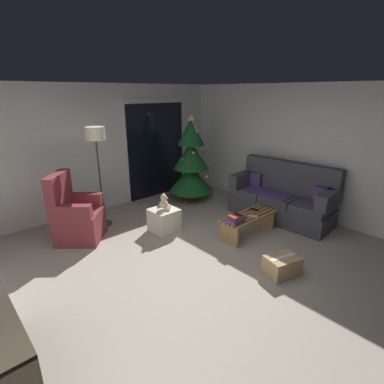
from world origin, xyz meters
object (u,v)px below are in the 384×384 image
Objects in this scene: coffee_table at (249,221)px; teddy_bear_cream at (164,203)px; remote_black at (254,210)px; cell_phone at (238,214)px; armchair at (76,217)px; couch at (282,198)px; remote_white at (253,216)px; christmas_tree at (191,164)px; cardboard_box_taped_mid_floor at (282,265)px; book_stack at (236,219)px; ottoman at (164,220)px; floor_lamp at (96,143)px.

teddy_bear_cream is at bearing 131.96° from coffee_table.
cell_phone is (-0.62, -0.13, 0.13)m from remote_black.
teddy_bear_cream is (-0.97, 1.08, 0.28)m from coffee_table.
armchair is (-2.22, 1.82, 0.16)m from coffee_table.
couch is 12.71× the size of remote_white.
armchair is at bearing 136.28° from cell_phone.
christmas_tree is at bearing 77.42° from coffee_table.
book_stack is at bearing 78.40° from cardboard_box_taped_mid_floor.
coffee_table reaches higher than cardboard_box_taped_mid_floor.
coffee_table is at bearing -48.04° from ottoman.
couch is 13.77× the size of cell_phone.
ottoman reaches higher than remote_white.
armchair is at bearing 140.69° from coffee_table.
couch is 1.44m from cell_phone.
floor_lamp is at bearing 22.47° from armchair.
couch is 3.74m from armchair.
couch reaches higher than remote_white.
christmas_tree reaches higher than armchair.
christmas_tree reaches higher than remote_black.
cell_phone is 2.64m from armchair.
floor_lamp is (-1.62, 2.16, 1.13)m from remote_white.
remote_white is 0.55× the size of teddy_bear_cream.
remote_black reaches higher than coffee_table.
coffee_table is 2.88m from armchair.
floor_lamp is (-2.69, 2.04, 1.11)m from couch.
coffee_table is at bearing -48.04° from teddy_bear_cream.
remote_black is at bearing 179.18° from remote_white.
book_stack is 0.15× the size of christmas_tree.
couch reaches higher than book_stack.
teddy_bear_cream is (0.01, -0.01, 0.33)m from ottoman.
teddy_bear_cream is (-2.03, 1.06, 0.13)m from couch.
cell_phone is at bearing -45.46° from armchair.
remote_black is at bearing 176.36° from couch.
couch is at bearing -28.71° from armchair.
christmas_tree is at bearing -136.67° from remote_white.
cardboard_box_taped_mid_floor is at bearing -71.40° from floor_lamp.
cell_phone is at bearing -40.12° from remote_white.
teddy_bear_cream is at bearing 119.38° from cell_phone.
remote_white is at bearing -50.85° from ottoman.
cell_phone is 0.13× the size of armchair.
teddy_bear_cream is at bearing 117.34° from book_stack.
remote_black is 3.02m from armchair.
cell_phone is (-0.37, -0.06, 0.26)m from coffee_table.
book_stack is 0.08m from cell_phone.
cardboard_box_taped_mid_floor is (0.38, -2.11, -0.08)m from ottoman.
coffee_table is at bearing -39.31° from armchair.
cell_phone is 0.33× the size of ottoman.
couch is 0.82m from remote_black.
couch is at bearing 5.00° from cell_phone.
cell_phone is (-1.43, -0.08, 0.10)m from couch.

